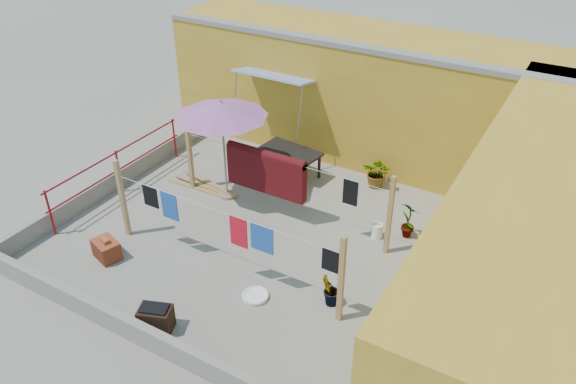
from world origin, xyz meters
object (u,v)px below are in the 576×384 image
object	(u,v)px
patio_umbrella	(221,110)
water_jug_b	(377,231)
brick_stack	(106,249)
plant_back_a	(378,173)
water_jug_a	(437,278)
green_hose	(464,231)
white_basin	(255,296)
outdoor_table	(291,152)
brazier	(156,318)

from	to	relation	value
patio_umbrella	water_jug_b	world-z (taller)	patio_umbrella
brick_stack	plant_back_a	distance (m)	6.44
patio_umbrella	water_jug_a	world-z (taller)	patio_umbrella
plant_back_a	green_hose	bearing A→B (deg)	-18.97
brick_stack	green_hose	xyz separation A→B (m)	(6.00, 4.50, -0.17)
white_basin	plant_back_a	bearing A→B (deg)	85.17
outdoor_table	water_jug_a	xyz separation A→B (m)	(4.45, -2.16, -0.48)
patio_umbrella	green_hose	size ratio (longest dim) A/B	4.61
water_jug_a	green_hose	world-z (taller)	water_jug_a
brick_stack	water_jug_b	size ratio (longest dim) A/B	1.71
white_basin	green_hose	bearing A→B (deg)	55.19
outdoor_table	patio_umbrella	bearing A→B (deg)	-115.80
brazier	water_jug_a	world-z (taller)	brazier
green_hose	plant_back_a	world-z (taller)	plant_back_a
patio_umbrella	outdoor_table	bearing A→B (deg)	64.20
brazier	water_jug_b	size ratio (longest dim) A/B	1.74
white_basin	water_jug_a	bearing A→B (deg)	36.65
green_hose	water_jug_b	bearing A→B (deg)	-144.47
patio_umbrella	white_basin	distance (m)	4.18
plant_back_a	patio_umbrella	bearing A→B (deg)	-142.44
white_basin	water_jug_b	distance (m)	3.11
outdoor_table	white_basin	world-z (taller)	outdoor_table
white_basin	water_jug_a	world-z (taller)	water_jug_a
outdoor_table	water_jug_b	bearing A→B (deg)	-25.11
water_jug_b	patio_umbrella	bearing A→B (deg)	-175.48
water_jug_a	plant_back_a	xyz separation A→B (m)	(-2.36, 2.73, 0.23)
brazier	water_jug_a	xyz separation A→B (m)	(3.81, 3.57, -0.10)
plant_back_a	outdoor_table	bearing A→B (deg)	-164.70
patio_umbrella	outdoor_table	xyz separation A→B (m)	(0.80, 1.65, -1.59)
patio_umbrella	plant_back_a	distance (m)	4.08
brick_stack	brazier	distance (m)	2.40
water_jug_b	brick_stack	bearing A→B (deg)	-142.67
patio_umbrella	plant_back_a	bearing A→B (deg)	37.56
brazier	water_jug_a	bearing A→B (deg)	43.10
water_jug_a	plant_back_a	distance (m)	3.62
brick_stack	white_basin	xyz separation A→B (m)	(3.23, 0.52, -0.16)
outdoor_table	water_jug_b	world-z (taller)	outdoor_table
patio_umbrella	brazier	distance (m)	4.76
outdoor_table	white_basin	bearing A→B (deg)	-68.30
water_jug_b	plant_back_a	distance (m)	2.10
water_jug_a	water_jug_b	xyz separation A→B (m)	(-1.56, 0.81, 0.02)
white_basin	plant_back_a	world-z (taller)	plant_back_a
brazier	plant_back_a	size ratio (longest dim) A/B	0.87
brazier	water_jug_b	xyz separation A→B (m)	(2.25, 4.37, -0.08)
water_jug_a	plant_back_a	bearing A→B (deg)	130.83
green_hose	brazier	bearing A→B (deg)	-124.78
outdoor_table	plant_back_a	world-z (taller)	plant_back_a
white_basin	plant_back_a	size ratio (longest dim) A/B	0.66
brazier	green_hose	size ratio (longest dim) A/B	1.14
brazier	water_jug_a	distance (m)	5.22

